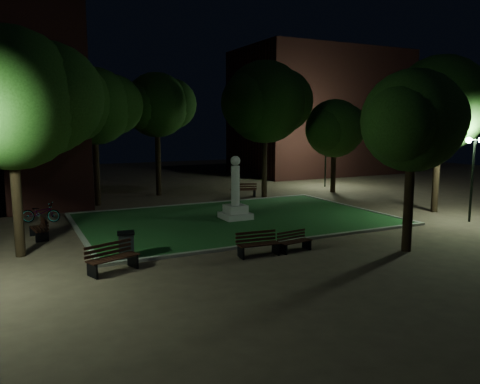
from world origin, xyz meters
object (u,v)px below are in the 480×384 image
at_px(bench_near_left, 258,245).
at_px(bench_left_side, 40,229).
at_px(monument, 235,201).
at_px(bench_near_right, 294,242).
at_px(bench_west_near, 112,259).
at_px(bench_far_side, 243,190).
at_px(trash_bin, 126,246).
at_px(bicycle, 41,213).

distance_m(bench_near_left, bench_left_side, 9.58).
bearing_deg(monument, bench_left_side, 178.92).
xyz_separation_m(monument, bench_near_right, (-0.52, -6.31, -0.60)).
bearing_deg(bench_left_side, bench_west_near, 9.80).
height_order(monument, bench_far_side, monument).
bearing_deg(monument, bench_far_side, 60.35).
relative_size(monument, bench_west_near, 1.75).
height_order(bench_west_near, trash_bin, trash_bin).
xyz_separation_m(monument, bench_west_near, (-7.33, -5.82, -0.51)).
bearing_deg(monument, bench_west_near, -141.56).
height_order(bench_far_side, trash_bin, trash_bin).
bearing_deg(bench_left_side, bench_near_right, 45.80).
height_order(bench_near_left, bicycle, bicycle).
bearing_deg(bench_west_near, bicycle, 79.55).
distance_m(monument, bicycle, 9.72).
relative_size(bench_near_right, trash_bin, 1.42).
bearing_deg(bench_left_side, trash_bin, 20.90).
bearing_deg(bench_far_side, trash_bin, 64.48).
bearing_deg(bench_far_side, bench_near_right, 88.77).
distance_m(bench_near_left, bench_near_right, 1.56).
relative_size(bench_near_right, bench_left_side, 0.92).
relative_size(bench_near_left, bench_far_side, 0.90).
distance_m(monument, bench_near_right, 6.36).
height_order(bench_near_right, bench_far_side, bench_far_side).
height_order(bench_near_left, bench_west_near, bench_west_near).
bearing_deg(bench_near_left, bicycle, 128.76).
relative_size(bench_west_near, bicycle, 0.98).
relative_size(bench_west_near, bench_left_side, 1.16).
bearing_deg(bench_west_near, bench_far_side, 28.25).
relative_size(monument, bench_near_right, 2.21).
bearing_deg(bench_near_right, trash_bin, 156.11).
bearing_deg(bench_near_left, bench_west_near, 179.60).
xyz_separation_m(monument, bicycle, (-8.95, 3.78, -0.46)).
distance_m(bench_west_near, bench_left_side, 6.27).
bearing_deg(trash_bin, bench_west_near, -122.10).
bearing_deg(bench_left_side, bicycle, 168.81).
distance_m(monument, bench_left_side, 9.21).
bearing_deg(bench_left_side, bench_far_side, 109.03).
xyz_separation_m(bench_left_side, bicycle, (0.24, 3.61, 0.10)).
xyz_separation_m(bench_near_right, bicycle, (-8.42, 10.09, 0.13)).
bearing_deg(bench_west_near, trash_bin, 37.91).
relative_size(bench_left_side, trash_bin, 1.54).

